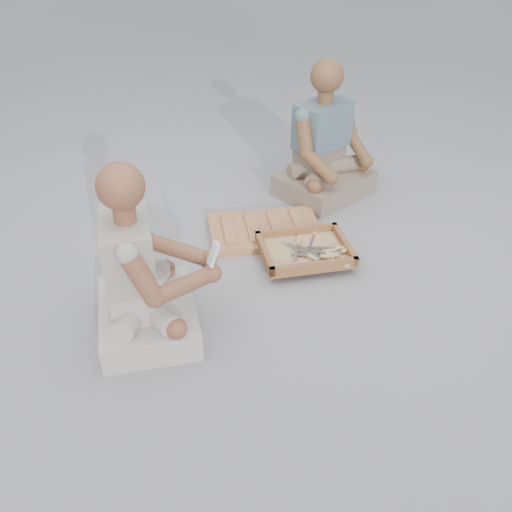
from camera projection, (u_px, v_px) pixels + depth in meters
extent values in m
plane|color=gray|center=(253.00, 323.00, 2.56)|extent=(60.00, 60.00, 0.00)
cube|color=#9E673D|center=(265.00, 230.00, 3.18)|extent=(0.62, 0.42, 0.04)
cube|color=brown|center=(305.00, 253.00, 2.94)|extent=(0.46, 0.38, 0.01)
cube|color=brown|center=(297.00, 231.00, 3.06)|extent=(0.45, 0.04, 0.05)
cube|color=brown|center=(315.00, 266.00, 2.79)|extent=(0.45, 0.04, 0.05)
cube|color=brown|center=(344.00, 244.00, 2.96)|extent=(0.04, 0.36, 0.05)
cube|color=brown|center=(265.00, 253.00, 2.89)|extent=(0.04, 0.36, 0.05)
cube|color=tan|center=(305.00, 251.00, 2.94)|extent=(0.41, 0.32, 0.01)
cube|color=silver|center=(321.00, 248.00, 2.94)|extent=(0.15, 0.04, 0.00)
cylinder|color=tan|center=(342.00, 248.00, 2.93)|extent=(0.07, 0.04, 0.02)
cube|color=silver|center=(309.00, 253.00, 2.90)|extent=(0.15, 0.02, 0.00)
cylinder|color=tan|center=(329.00, 251.00, 2.92)|extent=(0.07, 0.02, 0.02)
cube|color=silver|center=(323.00, 257.00, 2.88)|extent=(0.11, 0.12, 0.00)
cylinder|color=tan|center=(342.00, 264.00, 2.83)|extent=(0.06, 0.07, 0.02)
cube|color=silver|center=(329.00, 254.00, 2.88)|extent=(0.15, 0.04, 0.00)
cylinder|color=tan|center=(348.00, 250.00, 2.91)|extent=(0.07, 0.04, 0.02)
cube|color=silver|center=(298.00, 249.00, 2.92)|extent=(0.09, 0.14, 0.00)
cylinder|color=tan|center=(313.00, 258.00, 2.85)|extent=(0.06, 0.07, 0.02)
cube|color=silver|center=(296.00, 252.00, 2.90)|extent=(0.06, 0.15, 0.00)
cylinder|color=tan|center=(299.00, 240.00, 2.99)|extent=(0.04, 0.07, 0.02)
cube|color=silver|center=(306.00, 255.00, 2.87)|extent=(0.15, 0.06, 0.00)
cylinder|color=tan|center=(328.00, 257.00, 2.86)|extent=(0.07, 0.04, 0.02)
cube|color=silver|center=(312.00, 250.00, 2.91)|extent=(0.13, 0.10, 0.00)
cylinder|color=tan|center=(333.00, 255.00, 2.87)|extent=(0.07, 0.06, 0.02)
cube|color=silver|center=(292.00, 248.00, 2.95)|extent=(0.10, 0.13, 0.00)
cylinder|color=tan|center=(308.00, 257.00, 2.88)|extent=(0.06, 0.07, 0.02)
cube|color=silver|center=(312.00, 241.00, 3.01)|extent=(0.08, 0.14, 0.00)
cylinder|color=tan|center=(316.00, 230.00, 3.10)|extent=(0.05, 0.07, 0.02)
cube|color=tan|center=(303.00, 237.00, 3.16)|extent=(0.02, 0.02, 0.00)
cube|color=tan|center=(303.00, 263.00, 2.95)|extent=(0.02, 0.02, 0.00)
cube|color=tan|center=(316.00, 230.00, 3.22)|extent=(0.02, 0.02, 0.00)
cube|color=tan|center=(321.00, 257.00, 3.00)|extent=(0.02, 0.02, 0.00)
cube|color=tan|center=(359.00, 264.00, 2.94)|extent=(0.02, 0.02, 0.00)
cube|color=tan|center=(269.00, 229.00, 3.23)|extent=(0.02, 0.02, 0.00)
cube|color=tan|center=(255.00, 274.00, 2.87)|extent=(0.02, 0.02, 0.00)
cube|color=tan|center=(262.00, 256.00, 3.00)|extent=(0.02, 0.02, 0.00)
cube|color=tan|center=(279.00, 224.00, 3.27)|extent=(0.02, 0.02, 0.00)
cube|color=tan|center=(256.00, 257.00, 3.00)|extent=(0.02, 0.02, 0.00)
cube|color=#BCB5AE|center=(148.00, 317.00, 2.49)|extent=(0.43, 0.53, 0.13)
cube|color=#BCB5AE|center=(132.00, 292.00, 2.40)|extent=(0.19, 0.29, 0.16)
cube|color=#A09C8D|center=(128.00, 250.00, 2.28)|extent=(0.21, 0.33, 0.27)
sphere|color=brown|center=(121.00, 186.00, 2.13)|extent=(0.19, 0.19, 0.19)
sphere|color=brown|center=(208.00, 259.00, 2.46)|extent=(0.08, 0.08, 0.08)
sphere|color=brown|center=(212.00, 273.00, 2.38)|extent=(0.08, 0.08, 0.08)
cube|color=gray|center=(324.00, 183.00, 3.55)|extent=(0.67, 0.64, 0.14)
cube|color=gray|center=(319.00, 158.00, 3.50)|extent=(0.34, 0.31, 0.16)
cube|color=slate|center=(322.00, 125.00, 3.38)|extent=(0.38, 0.35, 0.27)
sphere|color=brown|center=(327.00, 76.00, 3.21)|extent=(0.19, 0.19, 0.19)
sphere|color=brown|center=(366.00, 161.00, 3.45)|extent=(0.09, 0.09, 0.09)
sphere|color=brown|center=(331.00, 178.00, 3.26)|extent=(0.09, 0.09, 0.09)
cube|color=white|center=(213.00, 254.00, 2.32)|extent=(0.06, 0.05, 0.11)
cube|color=black|center=(213.00, 252.00, 2.32)|extent=(0.02, 0.04, 0.03)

